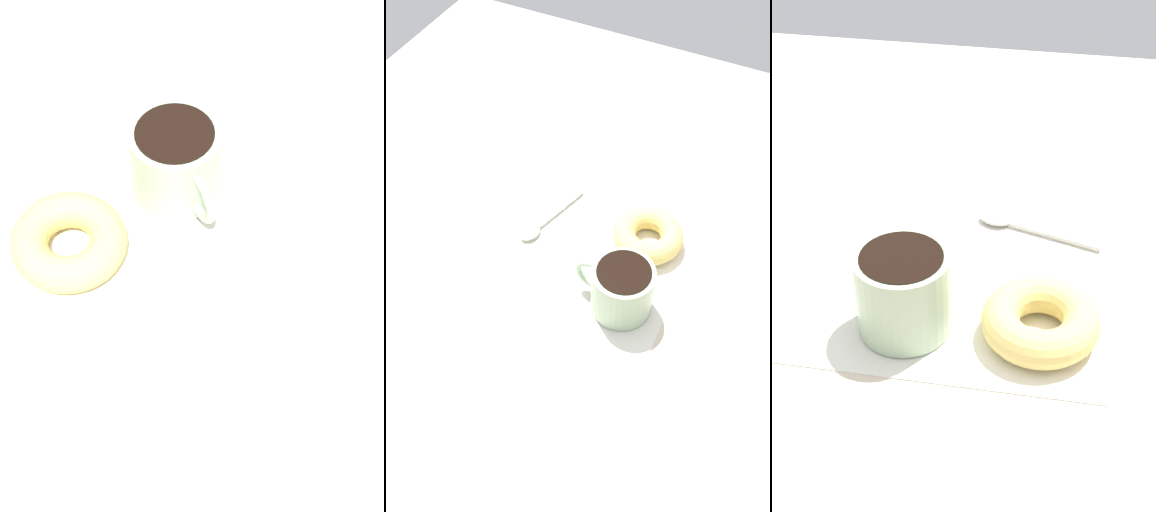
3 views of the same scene
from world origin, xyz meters
The scene contains 5 objects.
ground_plane centered at (0.00, 0.00, -1.00)cm, with size 120.00×120.00×2.00cm, color beige.
napkin centered at (1.24, -0.44, 0.15)cm, with size 29.38×29.38×0.30cm, color white.
coffee_cup centered at (5.17, 8.08, 4.50)cm, with size 8.63×11.78×8.11cm.
donut centered at (-7.22, 7.39, 2.05)cm, with size 10.82×10.82×3.50cm, color #E5C66B.
spoon centered at (-2.60, -9.07, 0.70)cm, with size 13.91×5.28×0.90cm.
Camera 2 is at (47.73, 22.30, 69.02)cm, focal length 40.00 mm.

